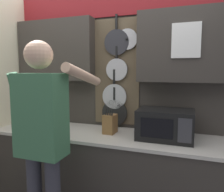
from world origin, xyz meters
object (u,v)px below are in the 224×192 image
at_px(microwave, 165,124).
at_px(knife_block, 110,124).
at_px(utensil_crock, 33,119).
at_px(person, 42,131).

bearing_deg(microwave, knife_block, 179.91).
xyz_separation_m(utensil_crock, person, (0.61, -0.63, 0.07)).
height_order(utensil_crock, person, person).
height_order(microwave, knife_block, same).
relative_size(knife_block, person, 0.15).
bearing_deg(utensil_crock, knife_block, -0.08).
xyz_separation_m(knife_block, person, (-0.34, -0.63, 0.05)).
height_order(microwave, person, person).
height_order(knife_block, utensil_crock, utensil_crock).
bearing_deg(microwave, utensil_crock, 179.92).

